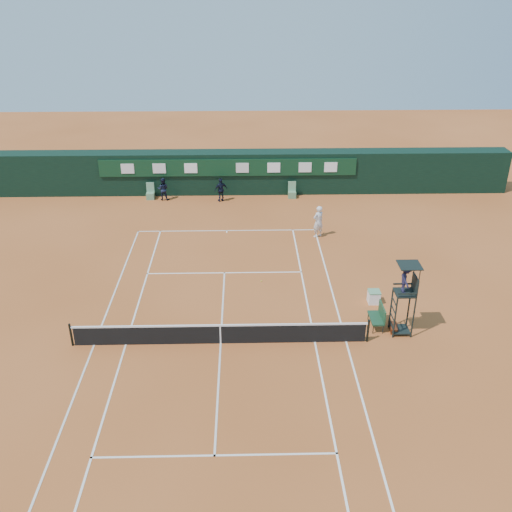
{
  "coord_description": "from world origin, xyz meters",
  "views": [
    {
      "loc": [
        1.07,
        -20.42,
        14.62
      ],
      "look_at": [
        1.68,
        6.0,
        1.2
      ],
      "focal_mm": 40.0,
      "sensor_mm": 36.0,
      "label": 1
    }
  ],
  "objects_px": {
    "umpire_chair": "(406,284)",
    "player_bench": "(379,315)",
    "cooler": "(374,297)",
    "player": "(318,222)",
    "tennis_net": "(220,334)"
  },
  "relations": [
    {
      "from": "umpire_chair",
      "to": "player_bench",
      "type": "relative_size",
      "value": 2.85
    },
    {
      "from": "cooler",
      "to": "player",
      "type": "height_order",
      "value": "player"
    },
    {
      "from": "cooler",
      "to": "umpire_chair",
      "type": "bearing_deg",
      "value": -75.84
    },
    {
      "from": "tennis_net",
      "to": "cooler",
      "type": "distance_m",
      "value": 8.02
    },
    {
      "from": "umpire_chair",
      "to": "player",
      "type": "bearing_deg",
      "value": 103.53
    },
    {
      "from": "tennis_net",
      "to": "cooler",
      "type": "xyz_separation_m",
      "value": [
        7.35,
        3.21,
        -0.18
      ]
    },
    {
      "from": "tennis_net",
      "to": "player",
      "type": "bearing_deg",
      "value": 63.09
    },
    {
      "from": "umpire_chair",
      "to": "player_bench",
      "type": "bearing_deg",
      "value": 152.08
    },
    {
      "from": "player",
      "to": "tennis_net",
      "type": "bearing_deg",
      "value": 31.78
    },
    {
      "from": "umpire_chair",
      "to": "player_bench",
      "type": "height_order",
      "value": "umpire_chair"
    },
    {
      "from": "player_bench",
      "to": "cooler",
      "type": "bearing_deg",
      "value": 83.48
    },
    {
      "from": "umpire_chair",
      "to": "player",
      "type": "distance_m",
      "value": 10.62
    },
    {
      "from": "tennis_net",
      "to": "player_bench",
      "type": "relative_size",
      "value": 10.75
    },
    {
      "from": "tennis_net",
      "to": "umpire_chair",
      "type": "relative_size",
      "value": 3.77
    },
    {
      "from": "tennis_net",
      "to": "player_bench",
      "type": "xyz_separation_m",
      "value": [
        7.11,
        1.14,
        0.09
      ]
    }
  ]
}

